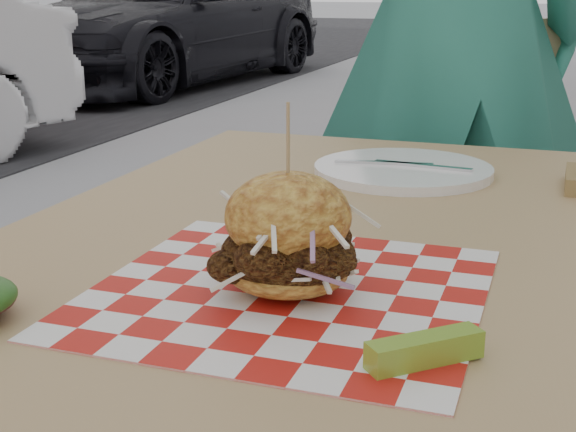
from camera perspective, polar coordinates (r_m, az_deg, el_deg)
name	(u,v)px	position (r m, az deg, el deg)	size (l,w,h in m)	color
diner	(455,25)	(1.85, 11.77, 13.18)	(0.69, 0.45, 1.88)	#2C816D
car_dark	(169,19)	(8.64, -8.48, 13.69)	(1.83, 4.50, 1.31)	black
patio_table	(343,304)	(0.94, 3.94, -6.24)	(0.80, 1.20, 0.75)	tan
patio_chair	(447,192)	(1.94, 11.26, 1.69)	(0.50, 0.51, 0.95)	tan
paper_liner	(288,291)	(0.76, 0.00, -5.34)	(0.36, 0.36, 0.00)	red
sandwich	(288,240)	(0.75, 0.00, -1.74)	(0.16, 0.16, 0.18)	gold
pickle_spear	(425,350)	(0.63, 9.70, -9.35)	(0.10, 0.02, 0.02)	#87A830
place_setting	(403,170)	(1.23, 8.17, 3.26)	(0.27, 0.27, 0.02)	white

